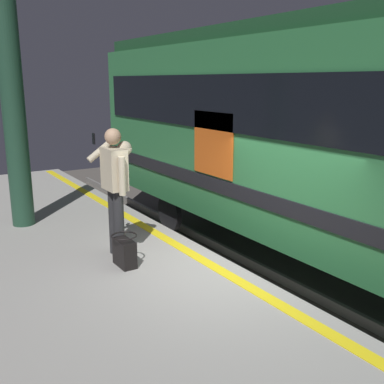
{
  "coord_description": "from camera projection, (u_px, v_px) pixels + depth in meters",
  "views": [
    {
      "loc": [
        -4.46,
        3.53,
        3.38
      ],
      "look_at": [
        0.56,
        0.3,
        1.91
      ],
      "focal_mm": 42.4,
      "sensor_mm": 36.0,
      "label": 1
    }
  ],
  "objects": [
    {
      "name": "track_rail_far",
      "position": [
        372.0,
        275.0,
        7.9
      ],
      "size": [
        20.44,
        0.08,
        0.16
      ],
      "primitive_type": "cube",
      "color": "slate",
      "rests_on": "ground"
    },
    {
      "name": "station_column",
      "position": [
        14.0,
        113.0,
        7.25
      ],
      "size": [
        0.36,
        0.36,
        3.72
      ],
      "primitive_type": "cylinder",
      "color": "#1E3F2D",
      "rests_on": "platform"
    },
    {
      "name": "platform",
      "position": [
        40.0,
        358.0,
        4.82
      ],
      "size": [
        15.73,
        5.19,
        1.01
      ],
      "primitive_type": "cube",
      "color": "gray",
      "rests_on": "ground"
    },
    {
      "name": "track_rail_near",
      "position": [
        314.0,
        296.0,
        7.14
      ],
      "size": [
        20.44,
        0.08,
        0.16
      ],
      "primitive_type": "cube",
      "color": "slate",
      "rests_on": "ground"
    },
    {
      "name": "safety_line",
      "position": [
        215.0,
        267.0,
        5.91
      ],
      "size": [
        15.41,
        0.16,
        0.01
      ],
      "primitive_type": "cube",
      "color": "yellow",
      "rests_on": "platform"
    },
    {
      "name": "ground_plane",
      "position": [
        232.0,
        330.0,
        6.3
      ],
      "size": [
        25.06,
        25.06,
        0.0
      ],
      "primitive_type": "plane",
      "color": "#4C4742"
    },
    {
      "name": "handbag",
      "position": [
        125.0,
        252.0,
        5.92
      ],
      "size": [
        0.38,
        0.34,
        0.43
      ],
      "color": "black",
      "rests_on": "platform"
    },
    {
      "name": "passenger",
      "position": [
        115.0,
        181.0,
        6.11
      ],
      "size": [
        0.57,
        0.55,
        1.76
      ],
      "color": "#262628",
      "rests_on": "platform"
    }
  ]
}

